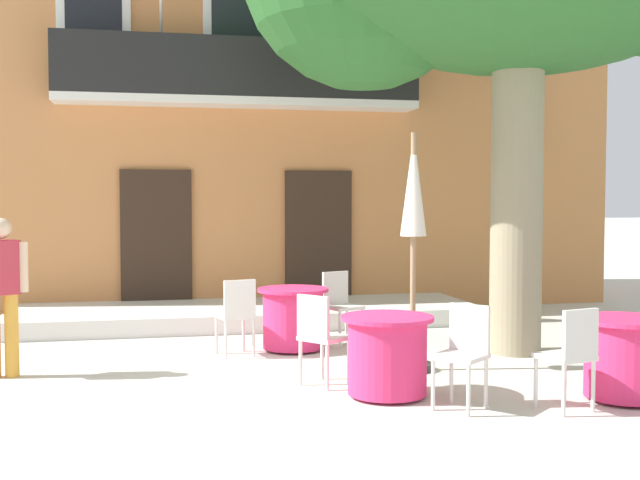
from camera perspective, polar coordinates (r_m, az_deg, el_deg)
ground_plane at (r=8.07m, az=-4.07°, el=-10.28°), size 120.00×120.00×0.00m
building_facade at (r=14.95m, az=-6.69°, el=10.27°), size 13.00×5.09×7.50m
entrance_step_platform at (r=11.97m, az=-5.26°, el=-5.31°), size 6.82×2.04×0.25m
cafe_table_near_tree at (r=7.53m, az=4.83°, el=-8.19°), size 0.86×0.86×0.76m
cafe_chair_near_tree_0 at (r=7.21m, az=10.25°, el=-7.63°), size 0.56×0.56×0.91m
cafe_chair_near_tree_1 at (r=7.89m, az=-0.01°, el=-6.66°), size 0.56×0.56×0.91m
cafe_table_middle at (r=9.77m, az=-1.94°, el=-5.60°), size 0.86×0.86×0.76m
cafe_chair_middle_0 at (r=9.40m, az=-5.96°, el=-5.11°), size 0.48×0.48×0.91m
cafe_chair_middle_1 at (r=10.22m, az=1.43°, el=-4.44°), size 0.52×0.52×0.91m
cafe_table_front at (r=7.90m, az=21.01°, el=-7.86°), size 0.86×0.86×0.76m
cafe_chair_front_1 at (r=7.29m, az=17.50°, el=-7.61°), size 0.49×0.49×0.91m
cafe_umbrella at (r=8.57m, az=6.69°, el=1.73°), size 0.44×0.44×2.55m
pedestrian_near_entrance at (r=8.85m, az=-21.80°, el=-3.17°), size 0.53×0.35×1.65m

